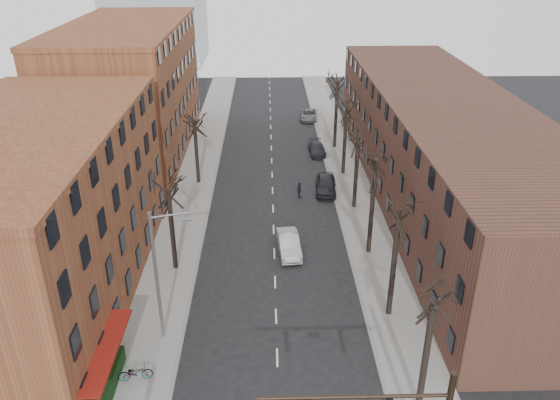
{
  "coord_description": "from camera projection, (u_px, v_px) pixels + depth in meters",
  "views": [
    {
      "loc": [
        -0.45,
        -17.51,
        23.15
      ],
      "look_at": [
        0.5,
        21.63,
        4.0
      ],
      "focal_mm": 35.0,
      "sensor_mm": 36.0,
      "label": 1
    }
  ],
  "objects": [
    {
      "name": "pedestrian_crossing",
      "position": [
        299.0,
        190.0,
        52.82
      ],
      "size": [
        0.58,
        1.02,
        1.63
      ],
      "primitive_type": "imported",
      "rotation": [
        0.0,
        0.0,
        1.77
      ],
      "color": "black",
      "rests_on": "ground"
    },
    {
      "name": "parked_car_far",
      "position": [
        309.0,
        115.0,
        75.27
      ],
      "size": [
        2.59,
        4.91,
        1.32
      ],
      "primitive_type": "imported",
      "rotation": [
        0.0,
        0.0,
        -0.09
      ],
      "color": "slate",
      "rests_on": "ground"
    },
    {
      "name": "tree_right_d",
      "position": [
        354.0,
        208.0,
        51.22
      ],
      "size": [
        5.2,
        5.2,
        10.0
      ],
      "primitive_type": null,
      "color": "black",
      "rests_on": "ground"
    },
    {
      "name": "streetlight",
      "position": [
        159.0,
        272.0,
        32.53
      ],
      "size": [
        2.45,
        0.22,
        9.03
      ],
      "color": "slate",
      "rests_on": "ground"
    },
    {
      "name": "building_right",
      "position": [
        443.0,
        149.0,
        51.0
      ],
      "size": [
        12.0,
        50.0,
        10.0
      ],
      "primitive_type": "cube",
      "color": "#4F2B25",
      "rests_on": "ground"
    },
    {
      "name": "tree_right_f",
      "position": [
        334.0,
        148.0,
        65.59
      ],
      "size": [
        5.2,
        5.2,
        11.6
      ],
      "primitive_type": null,
      "color": "black",
      "rests_on": "ground"
    },
    {
      "name": "awning_left",
      "position": [
        113.0,
        385.0,
        31.09
      ],
      "size": [
        1.2,
        7.0,
        0.15
      ],
      "primitive_type": "cube",
      "color": "maroon",
      "rests_on": "ground"
    },
    {
      "name": "tree_right_e",
      "position": [
        343.0,
        174.0,
        58.4
      ],
      "size": [
        5.2,
        5.2,
        10.8
      ],
      "primitive_type": null,
      "color": "black",
      "rests_on": "ground"
    },
    {
      "name": "hedge",
      "position": [
        105.0,
        390.0,
        29.9
      ],
      "size": [
        0.8,
        6.0,
        1.0
      ],
      "primitive_type": "cube",
      "color": "#133512",
      "rests_on": "sidewalk_left"
    },
    {
      "name": "tree_right_c",
      "position": [
        368.0,
        252.0,
        44.03
      ],
      "size": [
        5.2,
        5.2,
        11.6
      ],
      "primitive_type": null,
      "color": "black",
      "rests_on": "ground"
    },
    {
      "name": "sidewalk_right",
      "position": [
        348.0,
        177.0,
        57.48
      ],
      "size": [
        4.0,
        90.0,
        0.15
      ],
      "primitive_type": "cube",
      "color": "gray",
      "rests_on": "ground"
    },
    {
      "name": "sidewalk_left",
      "position": [
        196.0,
        179.0,
        57.13
      ],
      "size": [
        4.0,
        90.0,
        0.15
      ],
      "primitive_type": "cube",
      "color": "gray",
      "rests_on": "ground"
    },
    {
      "name": "building_left_near",
      "position": [
        36.0,
        219.0,
        36.39
      ],
      "size": [
        12.0,
        26.0,
        12.0
      ],
      "primitive_type": "cube",
      "color": "brown",
      "rests_on": "ground"
    },
    {
      "name": "bicycle",
      "position": [
        136.0,
        372.0,
        31.07
      ],
      "size": [
        2.02,
        0.96,
        1.02
      ],
      "primitive_type": "imported",
      "rotation": [
        0.0,
        0.0,
        1.72
      ],
      "color": "gray",
      "rests_on": "sidewalk_left"
    },
    {
      "name": "tree_left_b",
      "position": [
        199.0,
        183.0,
        56.28
      ],
      "size": [
        5.2,
        5.2,
        9.5
      ],
      "primitive_type": null,
      "color": "black",
      "rests_on": "ground"
    },
    {
      "name": "silver_sedan",
      "position": [
        289.0,
        244.0,
        43.74
      ],
      "size": [
        2.03,
        4.77,
        1.53
      ],
      "primitive_type": "imported",
      "rotation": [
        0.0,
        0.0,
        0.09
      ],
      "color": "#AAADB1",
      "rests_on": "ground"
    },
    {
      "name": "parked_car_near",
      "position": [
        326.0,
        185.0,
        53.93
      ],
      "size": [
        2.34,
        4.98,
        1.65
      ],
      "primitive_type": "imported",
      "rotation": [
        0.0,
        0.0,
        -0.08
      ],
      "color": "black",
      "rests_on": "ground"
    },
    {
      "name": "tree_left_a",
      "position": [
        176.0,
        269.0,
        41.91
      ],
      "size": [
        5.2,
        5.2,
        9.5
      ],
      "primitive_type": null,
      "color": "black",
      "rests_on": "ground"
    },
    {
      "name": "tree_right_b",
      "position": [
        388.0,
        314.0,
        36.85
      ],
      "size": [
        5.2,
        5.2,
        10.8
      ],
      "primitive_type": null,
      "color": "black",
      "rests_on": "ground"
    },
    {
      "name": "building_left_far",
      "position": [
        130.0,
        92.0,
        62.0
      ],
      "size": [
        12.0,
        28.0,
        14.0
      ],
      "primitive_type": "cube",
      "color": "brown",
      "rests_on": "ground"
    },
    {
      "name": "parked_car_mid",
      "position": [
        317.0,
        149.0,
        63.48
      ],
      "size": [
        1.94,
        4.39,
        1.25
      ],
      "primitive_type": "imported",
      "rotation": [
        0.0,
        0.0,
        0.04
      ],
      "color": "#212029",
      "rests_on": "ground"
    }
  ]
}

